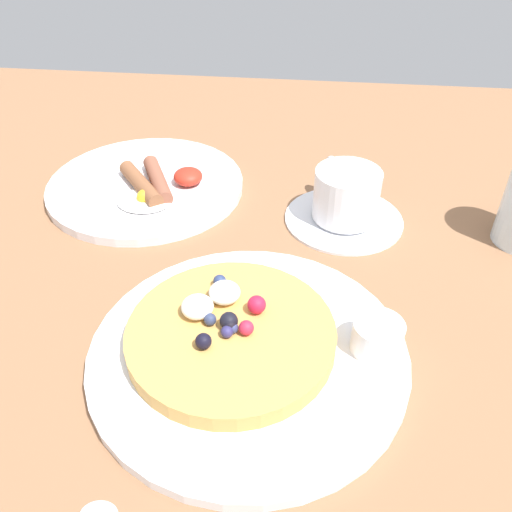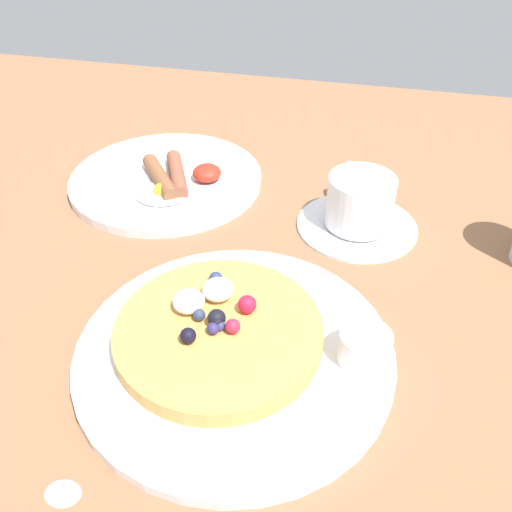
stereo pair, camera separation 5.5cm
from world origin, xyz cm
name	(u,v)px [view 1 (the left image)]	position (x,y,z in cm)	size (l,w,h in cm)	color
ground_plane	(207,300)	(0.00, 0.00, -1.50)	(193.06, 127.83, 3.00)	brown
pancake_plate	(248,353)	(5.73, -8.83, 0.57)	(29.74, 29.74, 1.15)	white
pancake_with_berries	(230,333)	(3.91, -8.02, 2.19)	(19.58, 19.58, 3.65)	#CD9549
syrup_ramekin	(377,336)	(17.44, -7.48, 2.78)	(4.70, 4.70, 3.17)	white
breakfast_plate	(146,186)	(-12.04, 19.60, 0.62)	(26.66, 26.66, 1.24)	white
fried_breakfast	(157,184)	(-9.82, 17.56, 2.14)	(11.84, 12.37, 2.35)	brown
coffee_saucer	(344,218)	(14.96, 15.06, 0.36)	(14.93, 14.93, 0.72)	white
coffee_cup	(346,193)	(14.90, 15.22, 3.97)	(8.12, 10.95, 6.27)	white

